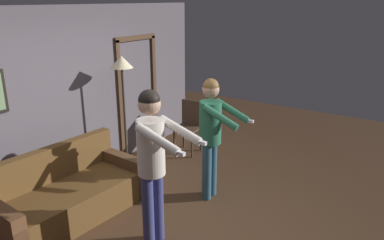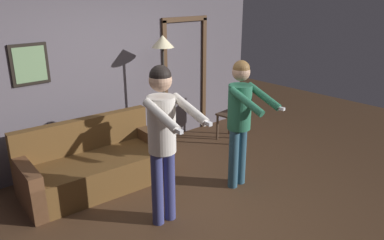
{
  "view_description": "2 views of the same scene",
  "coord_description": "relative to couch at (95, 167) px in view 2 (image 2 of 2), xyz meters",
  "views": [
    {
      "loc": [
        -3.11,
        -2.42,
        2.68
      ],
      "look_at": [
        0.46,
        -0.02,
        1.28
      ],
      "focal_mm": 35.0,
      "sensor_mm": 36.0,
      "label": 1
    },
    {
      "loc": [
        -2.5,
        -2.98,
        2.52
      ],
      "look_at": [
        0.1,
        -0.03,
        1.14
      ],
      "focal_mm": 35.0,
      "sensor_mm": 36.0,
      "label": 2
    }
  ],
  "objects": [
    {
      "name": "dining_chair_distant",
      "position": [
        2.68,
        -0.06,
        0.25
      ],
      "size": [
        0.47,
        0.47,
        0.93
      ],
      "color": "#4C3828",
      "rests_on": "ground_plane"
    },
    {
      "name": "ground_plane",
      "position": [
        0.5,
        -1.25,
        -0.28
      ],
      "size": [
        12.0,
        12.0,
        0.0
      ],
      "primitive_type": "plane",
      "color": "#4E3420"
    },
    {
      "name": "torchiere_lamp",
      "position": [
        1.39,
        0.29,
        1.29
      ],
      "size": [
        0.34,
        0.34,
        1.87
      ],
      "color": "#332D28",
      "rests_on": "ground_plane"
    },
    {
      "name": "person_standing_right",
      "position": [
        1.44,
        -1.25,
        0.75
      ],
      "size": [
        0.45,
        0.68,
        1.7
      ],
      "color": "#2D5367",
      "rests_on": "ground_plane"
    },
    {
      "name": "back_wall_assembly",
      "position": [
        0.51,
        0.79,
        1.02
      ],
      "size": [
        6.4,
        0.1,
        2.6
      ],
      "color": "#5A535C",
      "rests_on": "ground_plane"
    },
    {
      "name": "person_standing_left",
      "position": [
        0.19,
        -1.28,
        0.83
      ],
      "size": [
        0.47,
        0.76,
        1.8
      ],
      "color": "navy",
      "rests_on": "ground_plane"
    },
    {
      "name": "couch",
      "position": [
        0.0,
        0.0,
        0.0
      ],
      "size": [
        1.95,
        0.96,
        0.87
      ],
      "color": "brown",
      "rests_on": "ground_plane"
    }
  ]
}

